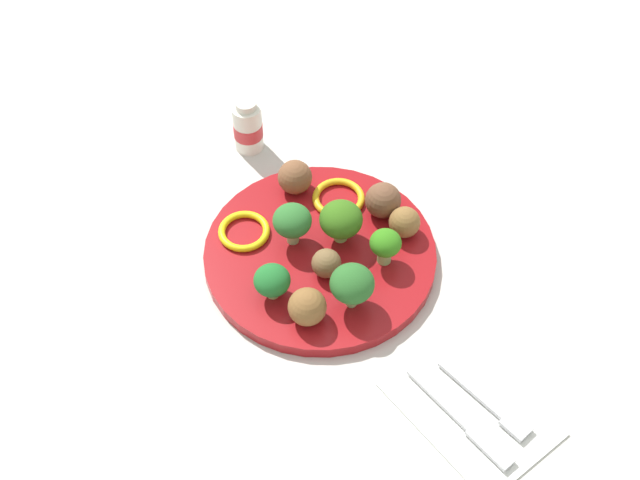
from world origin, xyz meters
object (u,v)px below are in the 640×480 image
broccoli_floret_center (385,244)px  broccoli_floret_mid_right (292,221)px  plate (320,255)px  fork (489,402)px  broccoli_floret_front_right (272,281)px  meatball_front_left (295,177)px  broccoli_floret_mid_left (340,219)px  meatball_back_right (381,198)px  pepper_ring_front_right (339,198)px  yogurt_bottle (248,127)px  meatball_mid_right (307,307)px  meatball_center (404,222)px  knife (464,421)px  napkin (470,409)px  pepper_ring_center (244,231)px  broccoli_floret_back_left (352,284)px  meatball_mid_left (326,263)px

broccoli_floret_center → broccoli_floret_mid_right: bearing=-144.0°
plate → fork: bearing=3.9°
broccoli_floret_front_right → meatball_front_left: 0.17m
broccoli_floret_mid_left → meatball_back_right: size_ratio=1.24×
pepper_ring_front_right → yogurt_bottle: 0.16m
meatball_mid_right → broccoli_floret_center: bearing=94.1°
meatball_center → pepper_ring_front_right: bearing=-161.9°
broccoli_floret_center → broccoli_floret_front_right: size_ratio=1.07×
meatball_mid_right → plate: bearing=133.5°
knife → napkin: bearing=111.7°
meatball_mid_right → fork: bearing=24.1°
knife → meatball_mid_right: bearing=-165.1°
broccoli_floret_mid_right → meatball_mid_right: (0.10, -0.06, -0.01)m
pepper_ring_center → pepper_ring_front_right: (0.03, 0.12, 0.00)m
broccoli_floret_back_left → meatball_front_left: size_ratio=1.34×
broccoli_floret_center → meatball_front_left: broccoli_floret_center is taller
meatball_mid_right → napkin: size_ratio=0.26×
plate → yogurt_bottle: size_ratio=3.53×
plate → broccoli_floret_back_left: size_ratio=4.77×
meatball_center → meatball_mid_right: 0.17m
broccoli_floret_back_left → fork: size_ratio=0.49×
plate → meatball_mid_right: meatball_mid_right is taller
fork → broccoli_floret_center: bearing=171.1°
meatball_center → knife: meatball_center is taller
broccoli_floret_mid_right → napkin: (0.29, 0.02, -0.05)m
meatball_mid_right → napkin: 0.21m
broccoli_floret_front_right → pepper_ring_front_right: bearing=113.8°
meatball_center → pepper_ring_center: (-0.12, -0.15, -0.01)m
meatball_mid_left → pepper_ring_center: meatball_mid_left is taller
meatball_front_left → pepper_ring_center: size_ratio=0.69×
plate → pepper_ring_center: (-0.08, -0.06, 0.01)m
meatball_mid_right → pepper_ring_center: 0.15m
meatball_center → napkin: bearing=-24.2°
broccoli_floret_center → broccoli_floret_back_left: broccoli_floret_back_left is taller
pepper_ring_center → broccoli_floret_back_left: bearing=12.7°
meatball_center → napkin: meatball_center is taller
broccoli_floret_front_right → meatball_mid_right: bearing=12.9°
pepper_ring_front_right → broccoli_floret_mid_left: bearing=-37.4°
meatball_back_right → napkin: meatball_back_right is taller
pepper_ring_front_right → napkin: bearing=-12.6°
meatball_back_right → yogurt_bottle: size_ratio=0.56×
meatball_back_right → knife: size_ratio=0.31×
pepper_ring_center → pepper_ring_front_right: bearing=76.8°
broccoli_floret_back_left → meatball_back_right: broccoli_floret_back_left is taller
meatball_front_left → broccoli_floret_back_left: bearing=-17.5°
broccoli_floret_front_right → meatball_front_left: bearing=134.0°
broccoli_floret_mid_right → broccoli_floret_back_left: broccoli_floret_back_left is taller
broccoli_floret_center → pepper_ring_center: bearing=-142.1°
meatball_center → pepper_ring_center: bearing=-127.7°
broccoli_floret_mid_right → fork: 0.30m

